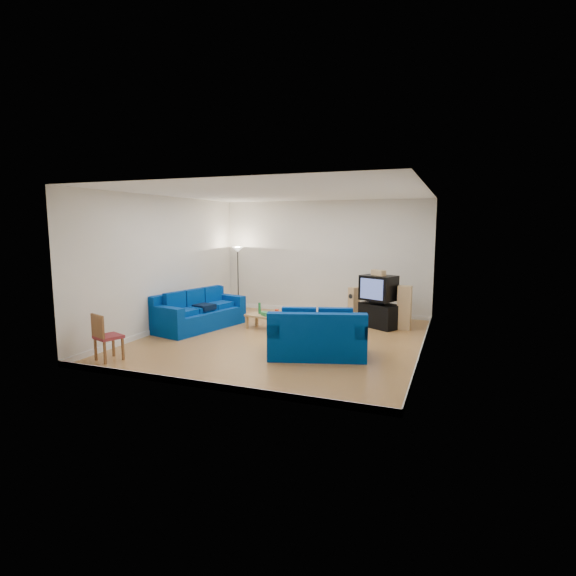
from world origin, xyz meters
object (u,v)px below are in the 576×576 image
(coffee_table, at_px, (266,317))
(sofa_loveseat, at_px, (317,339))
(tv_stand, at_px, (380,315))
(sofa_three_seat, at_px, (198,315))
(television, at_px, (378,288))

(coffee_table, bearing_deg, sofa_loveseat, -43.64)
(sofa_loveseat, xyz_separation_m, tv_stand, (0.71, 2.97, -0.05))
(sofa_three_seat, bearing_deg, sofa_loveseat, 83.18)
(television, bearing_deg, tv_stand, 67.91)
(sofa_three_seat, distance_m, sofa_loveseat, 3.69)
(sofa_three_seat, bearing_deg, tv_stand, 125.56)
(sofa_loveseat, relative_size, tv_stand, 2.12)
(coffee_table, height_order, tv_stand, tv_stand)
(sofa_loveseat, distance_m, television, 3.07)
(sofa_three_seat, distance_m, coffee_table, 1.68)
(sofa_three_seat, relative_size, coffee_table, 2.36)
(coffee_table, distance_m, television, 2.85)
(sofa_three_seat, relative_size, tv_stand, 2.58)
(coffee_table, relative_size, tv_stand, 1.09)
(sofa_three_seat, height_order, tv_stand, sofa_three_seat)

